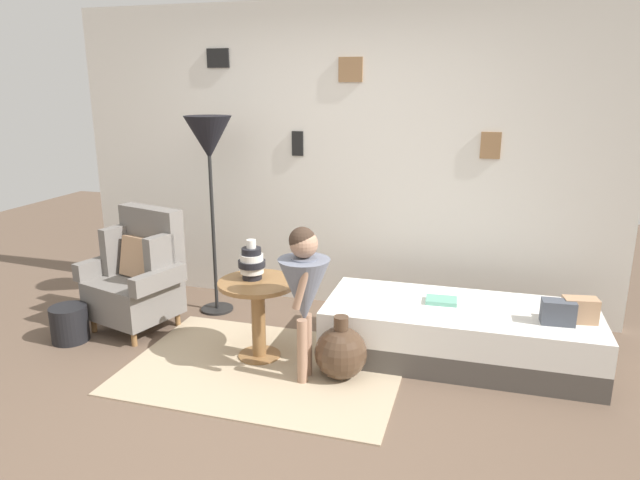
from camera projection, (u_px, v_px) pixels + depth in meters
name	position (u px, v px, depth m)	size (l,w,h in m)	color
ground_plane	(252.00, 412.00, 3.46)	(12.00, 12.00, 0.00)	brown
gallery_wall	(336.00, 159.00, 4.92)	(4.80, 0.12, 2.60)	silver
rug	(265.00, 367.00, 4.00)	(1.90, 1.33, 0.01)	tan
armchair	(139.00, 275.00, 4.60)	(0.86, 0.74, 0.97)	olive
daybed	(458.00, 333.00, 4.10)	(1.91, 0.82, 0.40)	#4C4742
pillow_head	(580.00, 310.00, 3.77)	(0.22, 0.12, 0.17)	tan
pillow_mid	(558.00, 312.00, 3.74)	(0.21, 0.12, 0.16)	#474C56
side_table	(258.00, 304.00, 4.06)	(0.56, 0.56, 0.59)	olive
vase_striped	(252.00, 263.00, 4.04)	(0.19, 0.19, 0.29)	black
floor_lamp	(209.00, 145.00, 4.66)	(0.39, 0.39, 1.68)	black
person_child	(304.00, 285.00, 3.68)	(0.34, 0.34, 1.06)	#A37A60
book_on_daybed	(441.00, 301.00, 4.12)	(0.22, 0.16, 0.03)	#67AD95
demijohn_near	(341.00, 352.00, 3.83)	(0.36, 0.36, 0.44)	#473323
magazine_basket	(69.00, 324.00, 4.40)	(0.28, 0.28, 0.28)	black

